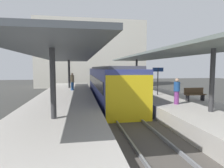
{
  "coord_description": "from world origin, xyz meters",
  "views": [
    {
      "loc": [
        -2.66,
        -13.23,
        3.19
      ],
      "look_at": [
        0.03,
        2.5,
        1.82
      ],
      "focal_mm": 30.23,
      "sensor_mm": 36.0,
      "label": 1
    }
  ],
  "objects_px": {
    "platform_sign": "(158,75)",
    "passenger_mid_platform": "(177,91)",
    "commuter_train": "(109,83)",
    "platform_bench": "(195,94)",
    "passenger_near_bench": "(72,81)"
  },
  "relations": [
    {
      "from": "platform_bench",
      "to": "passenger_mid_platform",
      "type": "relative_size",
      "value": 0.89
    },
    {
      "from": "commuter_train",
      "to": "platform_bench",
      "type": "bearing_deg",
      "value": -51.34
    },
    {
      "from": "passenger_near_bench",
      "to": "platform_sign",
      "type": "bearing_deg",
      "value": -31.74
    },
    {
      "from": "passenger_mid_platform",
      "to": "commuter_train",
      "type": "bearing_deg",
      "value": 113.67
    },
    {
      "from": "commuter_train",
      "to": "passenger_near_bench",
      "type": "distance_m",
      "value": 3.62
    },
    {
      "from": "commuter_train",
      "to": "platform_sign",
      "type": "xyz_separation_m",
      "value": [
        3.58,
        -3.05,
        0.9
      ]
    },
    {
      "from": "platform_sign",
      "to": "platform_bench",
      "type": "bearing_deg",
      "value": -66.96
    },
    {
      "from": "platform_sign",
      "to": "passenger_mid_platform",
      "type": "xyz_separation_m",
      "value": [
        -0.5,
        -3.98,
        -0.81
      ]
    },
    {
      "from": "commuter_train",
      "to": "passenger_mid_platform",
      "type": "relative_size",
      "value": 9.74
    },
    {
      "from": "commuter_train",
      "to": "platform_bench",
      "type": "relative_size",
      "value": 10.91
    },
    {
      "from": "platform_bench",
      "to": "passenger_mid_platform",
      "type": "distance_m",
      "value": 2.05
    },
    {
      "from": "platform_bench",
      "to": "platform_sign",
      "type": "height_order",
      "value": "platform_sign"
    },
    {
      "from": "platform_sign",
      "to": "passenger_mid_platform",
      "type": "relative_size",
      "value": 1.41
    },
    {
      "from": "platform_sign",
      "to": "passenger_near_bench",
      "type": "bearing_deg",
      "value": 148.26
    },
    {
      "from": "commuter_train",
      "to": "passenger_near_bench",
      "type": "bearing_deg",
      "value": 159.56
    }
  ]
}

